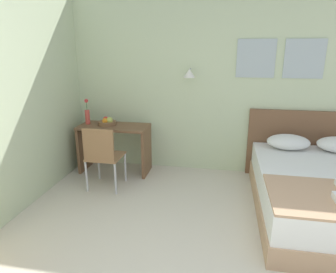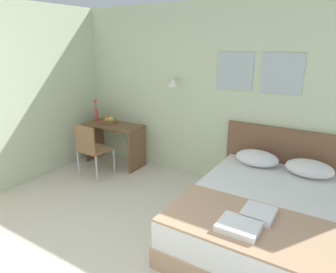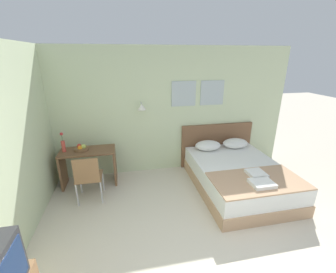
# 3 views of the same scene
# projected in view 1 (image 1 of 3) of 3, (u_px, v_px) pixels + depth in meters

# --- Properties ---
(wall_back) EXTENTS (5.44, 0.31, 2.65)m
(wall_back) POSITION_uv_depth(u_px,v_px,m) (229.00, 85.00, 4.33)
(wall_back) COLOR beige
(wall_back) RESTS_ON ground_plane
(bed) EXTENTS (1.56, 2.09, 0.51)m
(bed) POSITION_uv_depth(u_px,v_px,m) (328.00, 195.00, 3.37)
(bed) COLOR tan
(bed) RESTS_ON ground_plane
(headboard) EXTENTS (1.68, 0.06, 1.00)m
(headboard) POSITION_uv_depth(u_px,v_px,m) (307.00, 145.00, 4.31)
(headboard) COLOR brown
(headboard) RESTS_ON ground_plane
(pillow_left) EXTENTS (0.56, 0.39, 0.20)m
(pillow_left) POSITION_uv_depth(u_px,v_px,m) (288.00, 142.00, 4.08)
(pillow_left) COLOR white
(pillow_left) RESTS_ON bed
(desk) EXTENTS (1.04, 0.49, 0.73)m
(desk) POSITION_uv_depth(u_px,v_px,m) (114.00, 140.00, 4.52)
(desk) COLOR brown
(desk) RESTS_ON ground_plane
(desk_chair) EXTENTS (0.44, 0.44, 0.88)m
(desk_chair) POSITION_uv_depth(u_px,v_px,m) (102.00, 154.00, 3.92)
(desk_chair) COLOR #8E6642
(desk_chair) RESTS_ON ground_plane
(fruit_bowl) EXTENTS (0.27, 0.27, 0.13)m
(fruit_bowl) POSITION_uv_depth(u_px,v_px,m) (107.00, 122.00, 4.48)
(fruit_bowl) COLOR brown
(fruit_bowl) RESTS_ON desk
(flower_vase) EXTENTS (0.07, 0.07, 0.38)m
(flower_vase) POSITION_uv_depth(u_px,v_px,m) (87.00, 115.00, 4.51)
(flower_vase) COLOR #D14C42
(flower_vase) RESTS_ON desk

